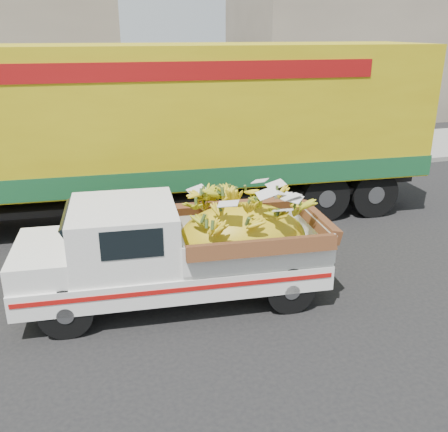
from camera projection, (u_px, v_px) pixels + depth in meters
name	position (u px, v px, depth m)	size (l,w,h in m)	color
ground	(155.00, 298.00, 8.07)	(100.00, 100.00, 0.00)	black
curb	(115.00, 187.00, 13.50)	(60.00, 0.25, 0.15)	gray
sidewalk	(107.00, 168.00, 15.38)	(60.00, 4.00, 0.14)	gray
building_right	(380.00, 53.00, 24.47)	(14.00, 6.00, 6.00)	gray
pickup_truck	(196.00, 247.00, 7.83)	(4.84, 2.18, 1.64)	black
semi_trailer	(162.00, 125.00, 10.86)	(12.04, 3.49, 3.80)	black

